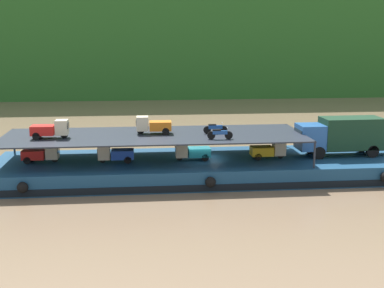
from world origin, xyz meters
TOP-DOWN VIEW (x-y plane):
  - ground_plane at (0.00, 0.00)m, footprint 400.00×400.00m
  - hillside_far_bank at (0.00, 65.80)m, footprint 137.14×32.47m
  - cargo_barge at (0.00, -0.02)m, footprint 32.49×9.04m
  - covered_lorry at (11.26, -0.04)m, footprint 7.89×2.42m
  - cargo_rack at (-3.80, 0.00)m, footprint 23.29×7.63m
  - mini_truck_lower_stern at (-12.49, 0.08)m, footprint 2.77×1.26m
  - mini_truck_lower_aft at (-6.85, -0.51)m, footprint 2.74×1.21m
  - mini_truck_lower_mid at (-0.90, -0.36)m, footprint 2.75×1.22m
  - mini_truck_lower_fore at (5.16, -0.49)m, footprint 2.75×1.22m
  - mini_truck_upper_stern at (-11.56, -0.64)m, footprint 2.76×1.24m
  - mini_truck_upper_mid at (-3.88, 0.40)m, footprint 2.77×1.25m
  - motorcycle_upper_port at (0.96, -2.29)m, footprint 1.90×0.55m
  - motorcycle_upper_centre at (0.95, -0.00)m, footprint 1.90×0.55m

SIDE VIEW (x-z plane):
  - ground_plane at x=0.00m, z-range 0.00..0.00m
  - cargo_barge at x=0.00m, z-range 0.00..1.50m
  - mini_truck_lower_stern at x=-12.49m, z-range 1.50..2.88m
  - mini_truck_lower_aft at x=-6.85m, z-range 1.50..2.88m
  - mini_truck_lower_mid at x=-0.90m, z-range 1.50..2.88m
  - mini_truck_lower_fore at x=5.16m, z-range 1.50..2.88m
  - covered_lorry at x=11.26m, z-range 1.64..4.74m
  - cargo_rack at x=-3.80m, z-range 2.44..4.44m
  - motorcycle_upper_port at x=0.96m, z-range 3.50..4.37m
  - motorcycle_upper_centre at x=0.95m, z-range 3.50..4.37m
  - mini_truck_upper_stern at x=-11.56m, z-range 3.50..4.88m
  - mini_truck_upper_mid at x=-3.88m, z-range 3.50..4.88m
  - hillside_far_bank at x=0.00m, z-range 1.96..32.99m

